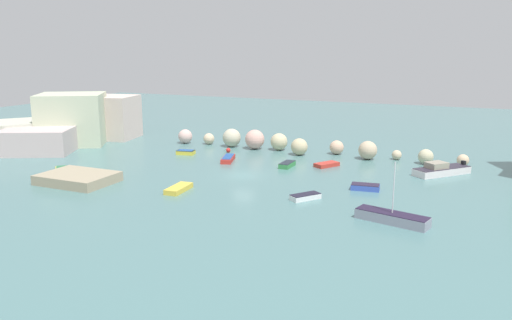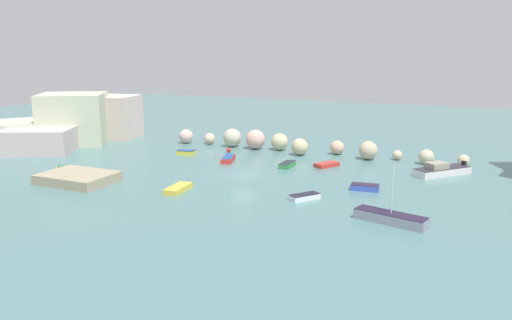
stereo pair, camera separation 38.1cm
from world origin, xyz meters
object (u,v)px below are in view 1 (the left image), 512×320
Objects in this scene: moored_boat_6 at (441,170)px; moored_boat_7 at (61,169)px; moored_boat_2 at (186,152)px; moored_boat_8 at (327,165)px; stone_dock at (78,178)px; moored_boat_1 at (365,187)px; moored_boat_4 at (305,197)px; moored_boat_5 at (179,189)px; moored_boat_0 at (392,218)px; moored_boat_9 at (287,165)px; channel_buoy at (228,150)px; moored_boat_3 at (228,159)px.

moored_boat_6 is 42.88m from moored_boat_7.
moored_boat_2 reaches higher than moored_boat_8.
moored_boat_6 is at bearing 68.11° from moored_boat_7.
stone_dock is 29.60m from moored_boat_1.
moored_boat_1 is 1.15× the size of moored_boat_2.
moored_boat_5 is at bearing 137.02° from moored_boat_4.
moored_boat_0 is 9.11m from moored_boat_4.
moored_boat_7 is 0.92× the size of moored_boat_9.
moored_boat_4 is 0.82× the size of moored_boat_5.
channel_buoy is 0.10× the size of moored_boat_6.
moored_boat_9 is at bearing -37.51° from moored_boat_1.
moored_boat_2 is 16.07m from moored_boat_7.
channel_buoy reaches higher than moored_boat_4.
moored_boat_7 reaches higher than moored_boat_8.
moored_boat_3 reaches higher than moored_boat_8.
moored_boat_8 is at bearing -61.72° from moored_boat_9.
moored_boat_0 reaches higher than moored_boat_4.
moored_boat_2 is at bearing -154.69° from moored_boat_5.
moored_boat_3 is 0.64× the size of moored_boat_6.
stone_dock is 2.03× the size of moored_boat_5.
moored_boat_6 is (27.19, -1.45, 0.24)m from channel_buoy.
moored_boat_6 is at bearing -130.55° from moored_boat_1.
stone_dock is 6.30m from moored_boat_7.
moored_boat_9 reaches higher than moored_boat_8.
moored_boat_5 is at bearing -11.60° from moored_boat_6.
moored_boat_5 is at bearing 157.46° from moored_boat_9.
moored_boat_4 is 12.55m from moored_boat_5.
moored_boat_8 is (-10.42, 17.26, -0.21)m from moored_boat_0.
moored_boat_8 is (14.46, -2.72, -0.08)m from channel_buoy.
moored_boat_1 is 0.88× the size of moored_boat_8.
moored_boat_5 is 28.98m from moored_boat_6.
moored_boat_0 is 20.16m from moored_boat_8.
moored_boat_2 is 1.01× the size of moored_boat_7.
moored_boat_1 is 11.54m from moored_boat_6.
moored_boat_5 is 1.11× the size of moored_boat_8.
moored_boat_4 is (16.42, -16.59, -0.04)m from channel_buoy.
moored_boat_2 is at bearing 85.58° from moored_boat_9.
moored_boat_3 is at bearing -22.93° from moored_boat_2.
channel_buoy reaches higher than moored_boat_2.
moored_boat_6 is (2.31, 18.53, 0.10)m from moored_boat_0.
stone_dock reaches higher than moored_boat_3.
moored_boat_2 is at bearing 123.49° from moored_boat_8.
moored_boat_9 is (14.81, -1.43, -0.00)m from moored_boat_2.
moored_boat_0 reaches higher than moored_boat_2.
moored_boat_7 is at bearing -67.87° from moored_boat_3.
moored_boat_1 is at bearing -119.27° from moored_boat_9.
moored_boat_3 is (2.39, -4.80, -0.01)m from channel_buoy.
moored_boat_2 is 7.08m from moored_boat_3.
moored_boat_4 is 14.01m from moored_boat_8.
moored_boat_9 is at bearing 152.49° from moored_boat_5.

